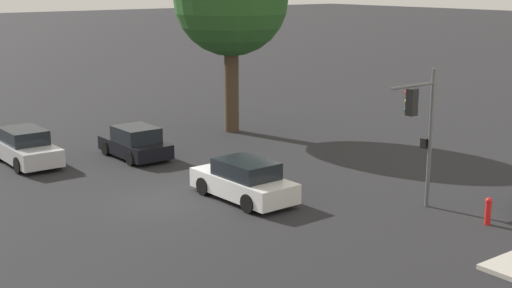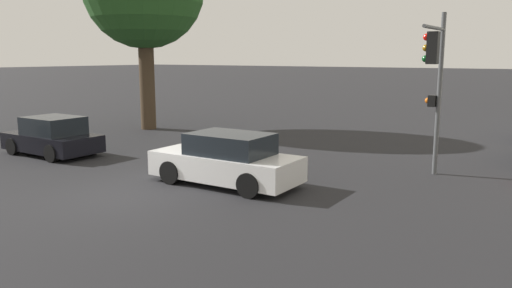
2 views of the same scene
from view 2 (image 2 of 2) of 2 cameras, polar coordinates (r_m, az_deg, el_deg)
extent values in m
plane|color=black|center=(13.71, -14.27, -5.58)|extent=(300.00, 300.00, 0.00)
cylinder|color=#423323|center=(25.50, -12.34, 6.93)|extent=(0.75, 0.75, 4.69)
cylinder|color=#515456|center=(16.14, 20.19, 5.25)|extent=(0.14, 0.14, 4.89)
cylinder|color=#515456|center=(15.06, 19.70, 12.40)|extent=(0.14, 2.17, 0.10)
cube|color=black|center=(15.05, 19.57, 10.31)|extent=(0.31, 0.31, 0.90)
sphere|color=red|center=(15.10, 18.93, 11.48)|extent=(0.20, 0.20, 0.20)
sphere|color=#99660F|center=(15.09, 18.86, 10.35)|extent=(0.20, 0.20, 0.20)
sphere|color=#0F511E|center=(15.09, 18.80, 9.21)|extent=(0.20, 0.20, 0.20)
cube|color=black|center=(16.19, 19.53, 4.68)|extent=(0.23, 0.35, 0.35)
sphere|color=orange|center=(16.23, 19.05, 4.71)|extent=(0.18, 0.18, 0.18)
cube|color=black|center=(19.96, -22.27, 0.22)|extent=(3.82, 1.81, 0.62)
cube|color=black|center=(19.74, -22.14, 1.98)|extent=(1.99, 1.58, 0.64)
cylinder|color=black|center=(20.54, -26.03, -0.26)|extent=(0.62, 0.22, 0.62)
cylinder|color=black|center=(21.41, -22.17, 0.40)|extent=(0.62, 0.22, 0.62)
cylinder|color=black|center=(18.55, -22.32, -1.00)|extent=(0.62, 0.22, 0.62)
cylinder|color=black|center=(19.52, -18.25, -0.23)|extent=(0.62, 0.22, 0.62)
cube|color=silver|center=(14.22, -3.51, -2.50)|extent=(4.37, 1.87, 0.70)
cube|color=black|center=(14.00, -2.97, 0.01)|extent=(2.29, 1.61, 0.60)
cylinder|color=black|center=(14.47, -9.75, -3.23)|extent=(0.68, 0.24, 0.67)
cylinder|color=black|center=(15.70, -5.70, -2.09)|extent=(0.68, 0.24, 0.67)
cylinder|color=black|center=(12.87, -0.82, -4.75)|extent=(0.68, 0.24, 0.67)
cylinder|color=black|center=(14.24, 2.84, -3.31)|extent=(0.68, 0.24, 0.67)
camera|label=1|loc=(12.82, 143.71, 11.22)|focal=50.00mm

